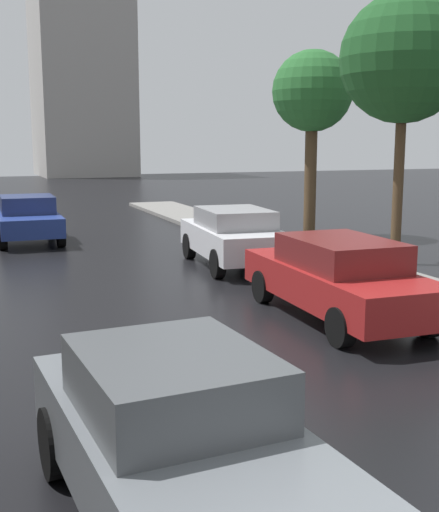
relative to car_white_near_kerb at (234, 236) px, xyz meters
name	(u,v)px	position (x,y,z in m)	size (l,w,h in m)	color
car_white_near_kerb	(234,236)	(0.00, 0.00, 0.00)	(2.09, 4.18, 1.45)	silver
car_grey_mid_road	(179,443)	(-4.71, -10.38, -0.03)	(1.91, 4.12, 1.46)	slate
car_blue_behind_camera	(28,218)	(-4.44, 6.01, -0.03)	(1.90, 4.02, 1.43)	navy
car_red_far_lane	(339,277)	(-0.14, -5.23, -0.03)	(1.91, 4.60, 1.44)	maroon
street_tree_mid	(312,94)	(4.13, 3.62, 3.78)	(2.53, 2.53, 5.92)	#4C3823
street_tree_far	(404,59)	(3.94, -1.25, 4.28)	(3.12, 3.12, 6.64)	#4C3823
distant_tower	(81,55)	(4.02, 46.10, 9.86)	(8.26, 9.48, 24.03)	#9E9993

